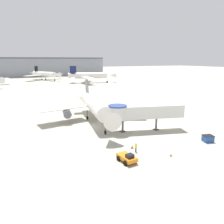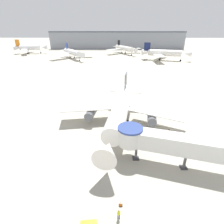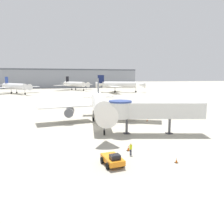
{
  "view_description": "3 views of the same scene",
  "coord_description": "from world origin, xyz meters",
  "px_view_note": "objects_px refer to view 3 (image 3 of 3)",
  "views": [
    {
      "loc": [
        -16.42,
        -47.09,
        15.59
      ],
      "look_at": [
        6.67,
        0.85,
        2.73
      ],
      "focal_mm": 35.0,
      "sensor_mm": 36.0,
      "label": 1
    },
    {
      "loc": [
        1.89,
        -30.39,
        20.35
      ],
      "look_at": [
        1.49,
        0.01,
        5.67
      ],
      "focal_mm": 28.0,
      "sensor_mm": 36.0,
      "label": 2
    },
    {
      "loc": [
        -7.29,
        -43.17,
        10.23
      ],
      "look_at": [
        5.34,
        2.05,
        2.63
      ],
      "focal_mm": 35.0,
      "sensor_mm": 36.0,
      "label": 3
    }
  ],
  "objects_px": {
    "main_airplane": "(101,104)",
    "background_jet_navy_tail": "(118,85)",
    "ground_crew_marshaller": "(131,148)",
    "jet_bridge": "(149,110)",
    "traffic_cone_near_nose": "(128,148)",
    "traffic_cone_apron_front": "(176,160)",
    "background_jet_black_tail": "(75,84)",
    "traffic_cone_starboard_wing": "(147,120)",
    "pushback_tug_orange": "(113,159)",
    "background_jet_blue_tail": "(15,86)"
  },
  "relations": [
    {
      "from": "jet_bridge",
      "to": "ground_crew_marshaller",
      "type": "bearing_deg",
      "value": -110.57
    },
    {
      "from": "traffic_cone_starboard_wing",
      "to": "traffic_cone_apron_front",
      "type": "distance_m",
      "value": 24.98
    },
    {
      "from": "main_airplane",
      "to": "traffic_cone_starboard_wing",
      "type": "distance_m",
      "value": 11.58
    },
    {
      "from": "main_airplane",
      "to": "background_jet_navy_tail",
      "type": "xyz_separation_m",
      "value": [
        32.35,
        91.06,
        0.8
      ]
    },
    {
      "from": "pushback_tug_orange",
      "to": "traffic_cone_apron_front",
      "type": "relative_size",
      "value": 5.79
    },
    {
      "from": "jet_bridge",
      "to": "pushback_tug_orange",
      "type": "bearing_deg",
      "value": -114.41
    },
    {
      "from": "pushback_tug_orange",
      "to": "traffic_cone_apron_front",
      "type": "distance_m",
      "value": 7.72
    },
    {
      "from": "traffic_cone_apron_front",
      "to": "ground_crew_marshaller",
      "type": "xyz_separation_m",
      "value": [
        -4.39,
        3.94,
        0.65
      ]
    },
    {
      "from": "ground_crew_marshaller",
      "to": "background_jet_navy_tail",
      "type": "height_order",
      "value": "background_jet_navy_tail"
    },
    {
      "from": "traffic_cone_starboard_wing",
      "to": "traffic_cone_near_nose",
      "type": "distance_m",
      "value": 21.46
    },
    {
      "from": "jet_bridge",
      "to": "background_jet_black_tail",
      "type": "xyz_separation_m",
      "value": [
        1.26,
        135.62,
        0.26
      ]
    },
    {
      "from": "main_airplane",
      "to": "pushback_tug_orange",
      "type": "distance_m",
      "value": 24.43
    },
    {
      "from": "pushback_tug_orange",
      "to": "traffic_cone_starboard_wing",
      "type": "xyz_separation_m",
      "value": [
        14.75,
        22.55,
        -0.42
      ]
    },
    {
      "from": "main_airplane",
      "to": "background_jet_navy_tail",
      "type": "relative_size",
      "value": 0.93
    },
    {
      "from": "ground_crew_marshaller",
      "to": "background_jet_navy_tail",
      "type": "xyz_separation_m",
      "value": [
        33.08,
        112.37,
        4.02
      ]
    },
    {
      "from": "main_airplane",
      "to": "background_jet_navy_tail",
      "type": "distance_m",
      "value": 96.64
    },
    {
      "from": "traffic_cone_apron_front",
      "to": "ground_crew_marshaller",
      "type": "bearing_deg",
      "value": 138.12
    },
    {
      "from": "traffic_cone_apron_front",
      "to": "traffic_cone_starboard_wing",
      "type": "bearing_deg",
      "value": 73.33
    },
    {
      "from": "ground_crew_marshaller",
      "to": "background_jet_blue_tail",
      "type": "distance_m",
      "value": 122.15
    },
    {
      "from": "traffic_cone_starboard_wing",
      "to": "background_jet_navy_tail",
      "type": "distance_m",
      "value": 94.97
    },
    {
      "from": "traffic_cone_near_nose",
      "to": "ground_crew_marshaller",
      "type": "height_order",
      "value": "ground_crew_marshaller"
    },
    {
      "from": "jet_bridge",
      "to": "ground_crew_marshaller",
      "type": "relative_size",
      "value": 10.29
    },
    {
      "from": "background_jet_navy_tail",
      "to": "ground_crew_marshaller",
      "type": "bearing_deg",
      "value": -178.66
    },
    {
      "from": "traffic_cone_near_nose",
      "to": "background_jet_blue_tail",
      "type": "bearing_deg",
      "value": 104.86
    },
    {
      "from": "traffic_cone_apron_front",
      "to": "background_jet_black_tail",
      "type": "distance_m",
      "value": 149.22
    },
    {
      "from": "pushback_tug_orange",
      "to": "traffic_cone_starboard_wing",
      "type": "bearing_deg",
      "value": 50.88
    },
    {
      "from": "main_airplane",
      "to": "traffic_cone_apron_front",
      "type": "bearing_deg",
      "value": -72.41
    },
    {
      "from": "traffic_cone_apron_front",
      "to": "ground_crew_marshaller",
      "type": "relative_size",
      "value": 0.38
    },
    {
      "from": "background_jet_navy_tail",
      "to": "main_airplane",
      "type": "bearing_deg",
      "value": 178.18
    },
    {
      "from": "main_airplane",
      "to": "background_jet_blue_tail",
      "type": "height_order",
      "value": "background_jet_blue_tail"
    },
    {
      "from": "jet_bridge",
      "to": "traffic_cone_near_nose",
      "type": "xyz_separation_m",
      "value": [
        -6.72,
        -7.83,
        -3.98
      ]
    },
    {
      "from": "traffic_cone_apron_front",
      "to": "background_jet_black_tail",
      "type": "relative_size",
      "value": 0.02
    },
    {
      "from": "main_airplane",
      "to": "background_jet_blue_tail",
      "type": "distance_m",
      "value": 101.83
    },
    {
      "from": "main_airplane",
      "to": "traffic_cone_apron_front",
      "type": "distance_m",
      "value": 25.8
    },
    {
      "from": "main_airplane",
      "to": "background_jet_black_tail",
      "type": "bearing_deg",
      "value": 95.85
    },
    {
      "from": "traffic_cone_starboard_wing",
      "to": "main_airplane",
      "type": "bearing_deg",
      "value": 173.08
    },
    {
      "from": "ground_crew_marshaller",
      "to": "jet_bridge",
      "type": "bearing_deg",
      "value": 34.54
    },
    {
      "from": "jet_bridge",
      "to": "traffic_cone_near_nose",
      "type": "relative_size",
      "value": 21.7
    },
    {
      "from": "background_jet_navy_tail",
      "to": "background_jet_black_tail",
      "type": "relative_size",
      "value": 1.03
    },
    {
      "from": "ground_crew_marshaller",
      "to": "traffic_cone_starboard_wing",
      "type": "bearing_deg",
      "value": 40.83
    },
    {
      "from": "pushback_tug_orange",
      "to": "background_jet_black_tail",
      "type": "distance_m",
      "value": 148.22
    },
    {
      "from": "jet_bridge",
      "to": "traffic_cone_starboard_wing",
      "type": "xyz_separation_m",
      "value": [
        4.54,
        10.45,
        -4.06
      ]
    },
    {
      "from": "jet_bridge",
      "to": "background_jet_blue_tail",
      "type": "xyz_separation_m",
      "value": [
        -37.63,
        108.65,
        0.13
      ]
    },
    {
      "from": "traffic_cone_near_nose",
      "to": "background_jet_navy_tail",
      "type": "xyz_separation_m",
      "value": [
        32.78,
        110.65,
        4.59
      ]
    },
    {
      "from": "jet_bridge",
      "to": "background_jet_black_tail",
      "type": "distance_m",
      "value": 135.63
    },
    {
      "from": "pushback_tug_orange",
      "to": "background_jet_navy_tail",
      "type": "bearing_deg",
      "value": 66.56
    },
    {
      "from": "ground_crew_marshaller",
      "to": "background_jet_blue_tail",
      "type": "xyz_separation_m",
      "value": [
        -30.61,
        118.2,
        3.54
      ]
    },
    {
      "from": "main_airplane",
      "to": "pushback_tug_orange",
      "type": "bearing_deg",
      "value": -89.99
    },
    {
      "from": "background_jet_navy_tail",
      "to": "background_jet_black_tail",
      "type": "height_order",
      "value": "background_jet_navy_tail"
    },
    {
      "from": "main_airplane",
      "to": "ground_crew_marshaller",
      "type": "xyz_separation_m",
      "value": [
        -0.73,
        -21.31,
        -3.22
      ]
    }
  ]
}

